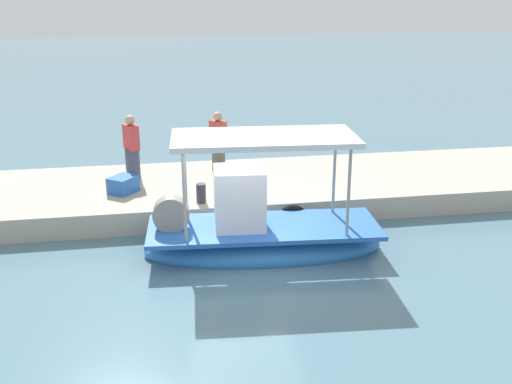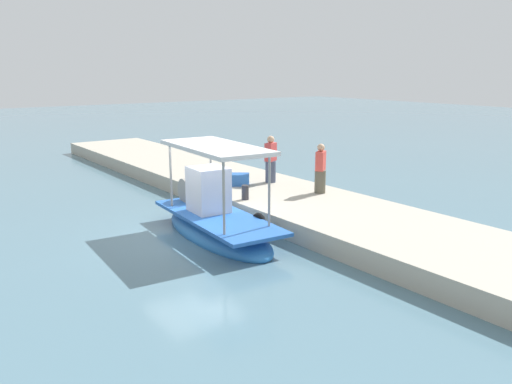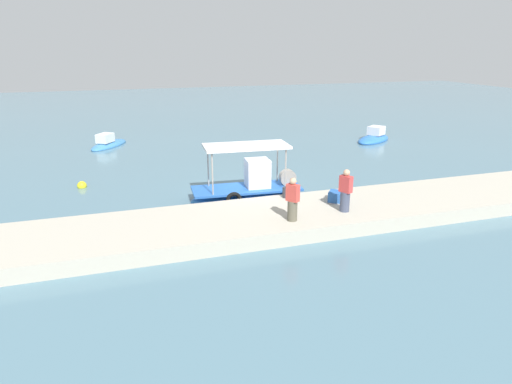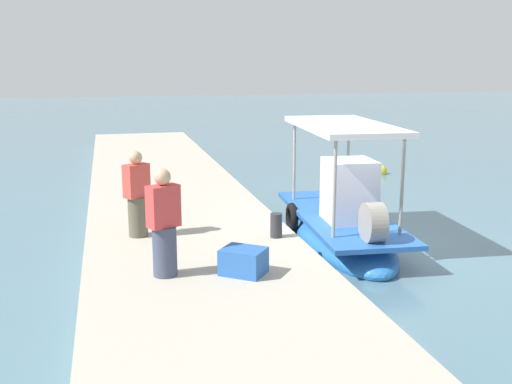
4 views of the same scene
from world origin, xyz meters
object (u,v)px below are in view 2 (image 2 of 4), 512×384
object	(u,v)px
fisherman_near_bollard	(271,161)
cargo_crate	(240,180)
main_fishing_boat	(216,220)
fisherman_by_crate	(320,171)
mooring_bollard	(245,192)

from	to	relation	value
fisherman_near_bollard	cargo_crate	bearing A→B (deg)	79.42
main_fishing_boat	cargo_crate	distance (m)	4.28
fisherman_near_bollard	fisherman_by_crate	bearing A→B (deg)	-172.93
main_fishing_boat	fisherman_by_crate	distance (m)	4.63
fisherman_near_bollard	mooring_bollard	world-z (taller)	fisherman_near_bollard
fisherman_near_bollard	fisherman_by_crate	distance (m)	2.46
fisherman_near_bollard	mooring_bollard	bearing A→B (deg)	125.72
fisherman_near_bollard	cargo_crate	distance (m)	1.42
fisherman_near_bollard	main_fishing_boat	bearing A→B (deg)	123.97
mooring_bollard	main_fishing_boat	bearing A→B (deg)	121.63
cargo_crate	mooring_bollard	bearing A→B (deg)	150.38
fisherman_by_crate	mooring_bollard	world-z (taller)	fisherman_by_crate
fisherman_near_bollard	fisherman_by_crate	world-z (taller)	fisherman_near_bollard
mooring_bollard	cargo_crate	xyz separation A→B (m)	(1.94, -1.10, -0.03)
mooring_bollard	cargo_crate	world-z (taller)	mooring_bollard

